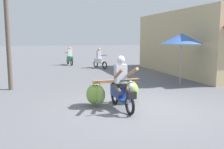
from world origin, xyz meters
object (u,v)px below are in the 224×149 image
Objects in this scene: motorbike_main_loaded at (115,90)px; motorbike_distant_ahead_right at (70,58)px; motorbike_distant_ahead_left at (99,60)px; market_umbrella_near_shop at (182,39)px; utility_pole at (7,17)px.

motorbike_distant_ahead_right is (0.19, 12.21, 0.08)m from motorbike_main_loaded.
market_umbrella_near_shop is (2.03, -7.02, 1.49)m from motorbike_distant_ahead_left.
motorbike_distant_ahead_right is 0.71× the size of market_umbrella_near_shop.
motorbike_distant_ahead_left is 7.46m from market_umbrella_near_shop.
motorbike_distant_ahead_left is at bearing 49.39° from utility_pole.
motorbike_distant_ahead_left is (1.90, 9.65, 0.08)m from motorbike_main_loaded.
motorbike_distant_ahead_left is at bearing -56.35° from motorbike_distant_ahead_right.
utility_pole is at bearing -112.09° from motorbike_distant_ahead_right.
motorbike_main_loaded reaches higher than motorbike_distant_ahead_right.
motorbike_main_loaded is 9.84m from motorbike_distant_ahead_left.
market_umbrella_near_shop is at bearing -73.88° from motorbike_distant_ahead_left.
market_umbrella_near_shop is at bearing -7.42° from utility_pole.
utility_pole is at bearing 132.90° from motorbike_main_loaded.
market_umbrella_near_shop reaches higher than motorbike_main_loaded.
utility_pole reaches higher than motorbike_distant_ahead_right.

